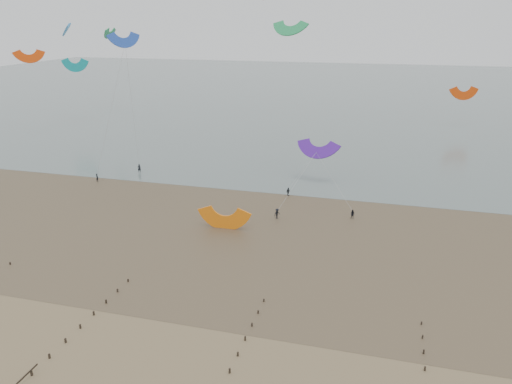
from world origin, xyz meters
TOP-DOWN VIEW (x-y plane):
  - ground at (0.00, 0.00)m, footprint 500.00×500.00m
  - sea_and_shore at (-4.08, 34.40)m, footprint 500.00×665.00m
  - kitesurfer_lead at (-40.70, 47.73)m, footprint 0.75×0.66m
  - kitesurfers at (23.57, 47.26)m, footprint 103.87×21.17m
  - grounded_kite at (-7.57, 31.58)m, footprint 7.43×5.84m
  - kites_airborne at (-4.59, 92.37)m, footprint 250.67×114.26m

SIDE VIEW (x-z plane):
  - ground at x=0.00m, z-range 0.00..0.00m
  - grounded_kite at x=-7.57m, z-range -2.02..2.02m
  - sea_and_shore at x=-4.08m, z-range -0.01..0.02m
  - kitesurfers at x=23.57m, z-range -0.10..1.79m
  - kitesurfer_lead at x=-40.70m, z-range 0.00..1.72m
  - kites_airborne at x=-4.59m, z-range -0.77..41.61m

